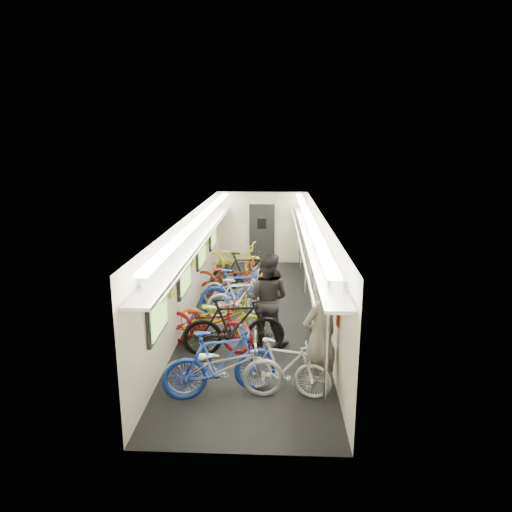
# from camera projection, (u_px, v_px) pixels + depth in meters

# --- Properties ---
(train_car_shell) EXTENTS (10.00, 10.00, 10.00)m
(train_car_shell) POSITION_uv_depth(u_px,v_px,m) (242.00, 240.00, 11.11)
(train_car_shell) COLOR black
(train_car_shell) RESTS_ON ground
(bicycle_0) EXTENTS (1.95, 0.78, 1.01)m
(bicycle_0) POSITION_uv_depth(u_px,v_px,m) (223.00, 367.00, 7.21)
(bicycle_0) COLOR #ACACB1
(bicycle_0) RESTS_ON ground
(bicycle_1) EXTENTS (1.95, 1.12, 1.13)m
(bicycle_1) POSITION_uv_depth(u_px,v_px,m) (221.00, 363.00, 7.23)
(bicycle_1) COLOR #1A39A1
(bicycle_1) RESTS_ON ground
(bicycle_2) EXTENTS (2.08, 1.33, 1.03)m
(bicycle_2) POSITION_uv_depth(u_px,v_px,m) (207.00, 323.00, 8.94)
(bicycle_2) COLOR maroon
(bicycle_2) RESTS_ON ground
(bicycle_3) EXTENTS (2.00, 0.85, 1.17)m
(bicycle_3) POSITION_uv_depth(u_px,v_px,m) (234.00, 327.00, 8.60)
(bicycle_3) COLOR black
(bicycle_3) RESTS_ON ground
(bicycle_4) EXTENTS (1.99, 1.10, 0.99)m
(bicycle_4) POSITION_uv_depth(u_px,v_px,m) (221.00, 317.00, 9.31)
(bicycle_4) COLOR #BBBE11
(bicycle_4) RESTS_ON ground
(bicycle_5) EXTENTS (1.61, 0.83, 0.93)m
(bicycle_5) POSITION_uv_depth(u_px,v_px,m) (239.00, 297.00, 10.61)
(bicycle_5) COLOR white
(bicycle_5) RESTS_ON ground
(bicycle_6) EXTENTS (1.88, 0.85, 0.95)m
(bicycle_6) POSITION_uv_depth(u_px,v_px,m) (238.00, 289.00, 11.22)
(bicycle_6) COLOR #A8A7AC
(bicycle_6) RESTS_ON ground
(bicycle_7) EXTENTS (1.92, 0.86, 1.12)m
(bicycle_7) POSITION_uv_depth(u_px,v_px,m) (239.00, 292.00, 10.73)
(bicycle_7) COLOR #1B3EA4
(bicycle_7) RESTS_ON ground
(bicycle_8) EXTENTS (2.26, 1.25, 1.13)m
(bicycle_8) POSITION_uv_depth(u_px,v_px,m) (230.00, 279.00, 11.73)
(bicycle_8) COLOR maroon
(bicycle_8) RESTS_ON ground
(bicycle_9) EXTENTS (1.96, 0.74, 1.15)m
(bicycle_9) POSITION_uv_depth(u_px,v_px,m) (246.00, 273.00, 12.24)
(bicycle_9) COLOR black
(bicycle_9) RESTS_ON ground
(bicycle_10) EXTENTS (2.16, 1.30, 1.07)m
(bicycle_10) POSITION_uv_depth(u_px,v_px,m) (235.00, 259.00, 13.87)
(bicycle_10) COLOR yellow
(bicycle_10) RESTS_ON ground
(bicycle_11) EXTENTS (1.63, 0.82, 0.94)m
(bicycle_11) POSITION_uv_depth(u_px,v_px,m) (283.00, 368.00, 7.26)
(bicycle_11) COLOR silver
(bicycle_11) RESTS_ON ground
(passenger_near) EXTENTS (0.81, 0.74, 1.85)m
(passenger_near) POSITION_uv_depth(u_px,v_px,m) (320.00, 337.00, 7.32)
(passenger_near) COLOR gray
(passenger_near) RESTS_ON ground
(passenger_mid) EXTENTS (1.08, 0.95, 1.90)m
(passenger_mid) POSITION_uv_depth(u_px,v_px,m) (267.00, 299.00, 9.03)
(passenger_mid) COLOR black
(passenger_mid) RESTS_ON ground
(backpack) EXTENTS (0.28, 0.18, 0.38)m
(backpack) POSITION_uv_depth(u_px,v_px,m) (346.00, 315.00, 7.26)
(backpack) COLOR #A62710
(backpack) RESTS_ON passenger_near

